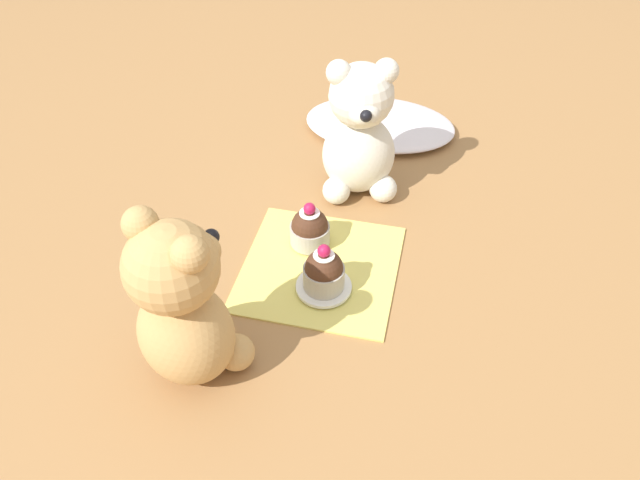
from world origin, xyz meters
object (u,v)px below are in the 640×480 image
teddy_bear_cream (360,134)px  cupcake_near_tan_bear (324,271)px  teddy_bear_tan (183,307)px  cupcake_near_cream_bear (310,229)px  saucer_plate (324,287)px

teddy_bear_cream → cupcake_near_tan_bear: (-0.00, -0.23, -0.07)m
teddy_bear_tan → cupcake_near_cream_bear: size_ratio=3.26×
saucer_plate → cupcake_near_tan_bear: cupcake_near_tan_bear is taller
cupcake_near_cream_bear → saucer_plate: 0.10m
teddy_bear_cream → saucer_plate: 0.25m
teddy_bear_tan → cupcake_near_cream_bear: 0.27m
teddy_bear_cream → cupcake_near_cream_bear: bearing=-123.0°
teddy_bear_tan → cupcake_near_tan_bear: bearing=-104.2°
teddy_bear_cream → teddy_bear_tan: size_ratio=0.96×
teddy_bear_tan → cupcake_near_tan_bear: teddy_bear_tan is taller
saucer_plate → cupcake_near_tan_bear: 0.03m
cupcake_near_cream_bear → cupcake_near_tan_bear: bearing=-64.9°
saucer_plate → cupcake_near_cream_bear: bearing=115.1°
teddy_bear_tan → saucer_plate: bearing=-104.2°
teddy_bear_cream → saucer_plate: size_ratio=2.94×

